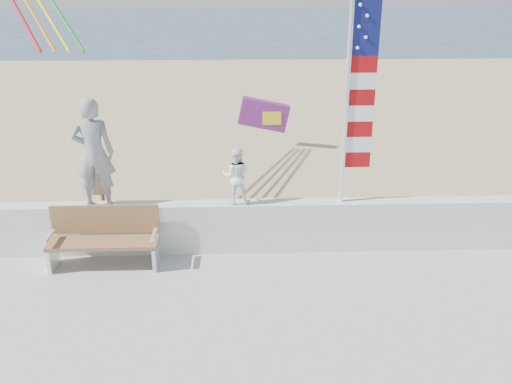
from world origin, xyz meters
TOP-DOWN VIEW (x-y plane):
  - ground at (0.00, 0.00)m, footprint 220.00×220.00m
  - sand at (0.00, 9.00)m, footprint 90.00×40.00m
  - seawall at (0.00, 2.00)m, footprint 30.00×0.35m
  - adult at (-2.49, 2.00)m, footprint 0.71×0.49m
  - child at (-0.13, 2.00)m, footprint 0.50×0.40m
  - bench at (-2.34, 1.55)m, footprint 1.80×0.57m
  - flag at (1.81, 2.00)m, footprint 0.50×0.08m
  - parafoil_kite at (0.44, 3.50)m, footprint 1.00×0.27m
  - sign at (-2.52, 2.39)m, footprint 0.32×0.07m

SIDE VIEW (x-z plane):
  - ground at x=0.00m, z-range 0.00..0.00m
  - sand at x=0.00m, z-range 0.00..0.08m
  - seawall at x=0.00m, z-range 0.18..1.08m
  - bench at x=-2.34m, z-range 0.19..1.19m
  - sign at x=-2.52m, z-range 0.21..1.67m
  - child at x=-0.13m, z-range 1.08..2.06m
  - adult at x=-2.49m, z-range 1.08..2.93m
  - parafoil_kite at x=0.44m, z-range 1.94..2.62m
  - flag at x=1.81m, z-range 1.24..4.74m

